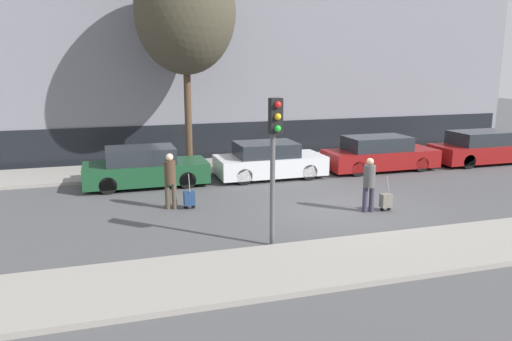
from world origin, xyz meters
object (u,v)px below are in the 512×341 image
Objects in this scene: pedestrian_left at (170,178)px; trolley_left at (189,198)px; parked_car_3 at (483,148)px; traffic_light at (274,142)px; trolley_right at (386,201)px; parked_car_2 at (379,154)px; parked_car_1 at (269,161)px; parked_car_0 at (145,168)px; bare_tree_near_crossing at (185,12)px; pedestrian_right at (369,182)px.

pedestrian_left is 1.57× the size of trolley_left.
parked_car_3 is 13.97m from traffic_light.
trolley_left reaches higher than trolley_right.
trolley_right is at bearing -19.29° from trolley_left.
parked_car_1 is at bearing 179.14° from parked_car_2.
parked_car_0 is at bearing 141.38° from trolley_right.
parked_car_0 reaches higher than trolley_left.
pedestrian_left is (-4.14, -3.08, 0.32)m from parked_car_1.
traffic_light reaches higher than trolley_right.
trolley_right is 0.30× the size of traffic_light.
bare_tree_near_crossing is at bearing 80.21° from trolley_left.
parked_car_0 is 4.64m from parked_car_1.
parked_car_0 is 9.36m from parked_car_2.
traffic_light is (1.39, -3.73, 2.21)m from trolley_left.
pedestrian_left is (-8.86, -3.01, 0.31)m from parked_car_2.
parked_car_0 is 7.93m from pedestrian_right.
pedestrian_right is (-3.34, -5.02, 0.26)m from parked_car_2.
parked_car_3 is at bearing -150.67° from pedestrian_left.
parked_car_2 reaches higher than trolley_left.
trolley_left is 5.87m from trolley_right.
traffic_light is at bearing 36.45° from pedestrian_right.
pedestrian_right is 9.85m from bare_tree_near_crossing.
traffic_light is 9.85m from bare_tree_near_crossing.
pedestrian_left reaches higher than trolley_left.
parked_car_0 is 3.47m from trolley_left.
pedestrian_right is 4.38m from traffic_light.
parked_car_0 is 2.54× the size of pedestrian_left.
pedestrian_left is at bearing 162.59° from trolley_left.
pedestrian_right is 0.81m from trolley_right.
trolley_right is at bearing -118.69° from parked_car_2.
traffic_light is (-12.02, -6.86, 1.88)m from parked_car_3.
parked_car_3 is 14.26m from pedestrian_left.
parked_car_3 is at bearing -140.51° from pedestrian_right.
trolley_left is at bearing -166.89° from parked_car_3.
bare_tree_near_crossing is (1.46, 5.24, 5.23)m from pedestrian_left.
parked_car_3 is at bearing -0.54° from parked_car_2.
parked_car_2 is 5.08m from parked_car_3.
pedestrian_left is at bearing 116.19° from traffic_light.
bare_tree_near_crossing is at bearing 92.87° from traffic_light.
parked_car_1 is 1.15× the size of traffic_light.
parked_car_2 is at bearing 20.84° from trolley_left.
pedestrian_left is at bearing -143.38° from parked_car_1.
parked_car_3 reaches higher than trolley_right.
pedestrian_right is at bearing 171.01° from trolley_right.
parked_car_2 is 2.71× the size of pedestrian_left.
traffic_light is (-4.15, -1.79, 2.22)m from trolley_right.
parked_car_1 is 7.56m from traffic_light.
traffic_light is (-6.94, -6.90, 1.88)m from parked_car_2.
bare_tree_near_crossing is at bearing 122.09° from trolley_right.
pedestrian_right is at bearing -40.59° from parked_car_0.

